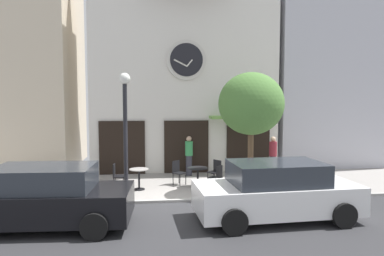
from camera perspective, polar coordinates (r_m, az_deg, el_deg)
ground_plane at (r=10.40m, az=-2.75°, el=-13.51°), size 24.25×11.07×0.13m
clock_building at (r=17.00m, az=-1.40°, el=10.69°), size 8.33×4.30×9.74m
neighbor_building_left at (r=19.64m, az=-28.26°, el=16.56°), size 6.58×4.93×14.93m
neighbor_building_right at (r=19.94m, az=21.33°, el=14.32°), size 6.31×4.10×13.38m
street_lamp at (r=11.76m, az=-10.66°, el=-1.05°), size 0.36×0.36×4.07m
street_tree at (r=12.41m, az=9.51°, el=3.81°), size 2.28×2.05×4.15m
cafe_table_center_right at (r=12.85m, az=-8.52°, el=-7.52°), size 0.68×0.68×0.75m
cafe_table_near_door at (r=13.09m, az=0.94°, el=-7.23°), size 0.75×0.75×0.72m
cafe_table_leftmost at (r=13.70m, az=9.64°, el=-6.89°), size 0.68×0.68×0.72m
cafe_chair_near_tree at (r=13.49m, az=-2.30°, el=-6.87°), size 0.57×0.57×0.90m
cafe_chair_left_end at (r=14.41m, az=11.07°, el=-6.22°), size 0.54×0.54×0.90m
cafe_chair_facing_street at (r=13.65m, az=3.81°, el=-6.74°), size 0.56×0.56×0.90m
cafe_chair_near_lamp at (r=13.12m, az=12.06°, el=-7.29°), size 0.56×0.56×0.90m
cafe_chair_by_entrance at (r=12.60m, az=4.03°, el=-7.69°), size 0.56×0.56×0.90m
cafe_chair_right_end at (r=13.13m, az=-12.01°, el=-7.28°), size 0.42×0.42×0.90m
pedestrian_green at (r=15.03m, az=-0.49°, el=-4.40°), size 0.40×0.40×1.67m
pedestrian_maroon at (r=15.28m, az=12.89°, el=-4.37°), size 0.45×0.45×1.67m
parked_car_black at (r=9.75m, az=-22.69°, el=-10.28°), size 4.38×2.19×1.55m
parked_car_white at (r=9.87m, az=13.38°, el=-9.87°), size 4.40×2.22×1.55m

